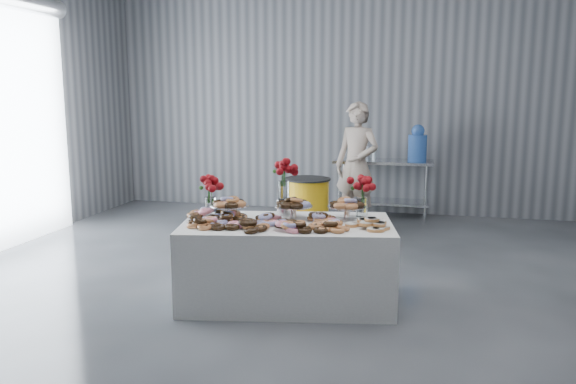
# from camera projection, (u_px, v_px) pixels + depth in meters

# --- Properties ---
(ground) EXTENTS (9.00, 9.00, 0.00)m
(ground) POSITION_uv_depth(u_px,v_px,m) (291.00, 311.00, 4.99)
(ground) COLOR #323439
(ground) RESTS_ON ground
(room_walls) EXTENTS (8.04, 9.04, 4.02)m
(room_walls) POSITION_uv_depth(u_px,v_px,m) (261.00, 4.00, 4.67)
(room_walls) COLOR slate
(room_walls) RESTS_ON ground
(display_table) EXTENTS (2.05, 1.34, 0.75)m
(display_table) POSITION_uv_depth(u_px,v_px,m) (287.00, 262.00, 5.17)
(display_table) COLOR white
(display_table) RESTS_ON ground
(prep_table) EXTENTS (1.50, 0.60, 0.90)m
(prep_table) POSITION_uv_depth(u_px,v_px,m) (383.00, 178.00, 8.69)
(prep_table) COLOR silver
(prep_table) RESTS_ON ground
(donut_mounds) EXTENTS (1.92, 1.12, 0.09)m
(donut_mounds) POSITION_uv_depth(u_px,v_px,m) (286.00, 219.00, 5.05)
(donut_mounds) COLOR #CA7B4A
(donut_mounds) RESTS_ON display_table
(cake_stand_left) EXTENTS (0.36, 0.36, 0.17)m
(cake_stand_left) POSITION_uv_depth(u_px,v_px,m) (229.00, 204.00, 5.26)
(cake_stand_left) COLOR silver
(cake_stand_left) RESTS_ON display_table
(cake_stand_mid) EXTENTS (0.36, 0.36, 0.17)m
(cake_stand_mid) POSITION_uv_depth(u_px,v_px,m) (293.00, 204.00, 5.23)
(cake_stand_mid) COLOR silver
(cake_stand_mid) RESTS_ON display_table
(cake_stand_right) EXTENTS (0.36, 0.36, 0.17)m
(cake_stand_right) POSITION_uv_depth(u_px,v_px,m) (347.00, 205.00, 5.20)
(cake_stand_right) COLOR silver
(cake_stand_right) RESTS_ON display_table
(danish_pile) EXTENTS (0.48, 0.48, 0.11)m
(danish_pile) POSITION_uv_depth(u_px,v_px,m) (372.00, 221.00, 4.91)
(danish_pile) COLOR white
(danish_pile) RESTS_ON display_table
(bouquet_left) EXTENTS (0.26, 0.26, 0.42)m
(bouquet_left) POSITION_uv_depth(u_px,v_px,m) (210.00, 185.00, 5.34)
(bouquet_left) COLOR white
(bouquet_left) RESTS_ON display_table
(bouquet_right) EXTENTS (0.26, 0.26, 0.42)m
(bouquet_right) POSITION_uv_depth(u_px,v_px,m) (362.00, 186.00, 5.31)
(bouquet_right) COLOR white
(bouquet_right) RESTS_ON display_table
(bouquet_center) EXTENTS (0.26, 0.26, 0.57)m
(bouquet_center) POSITION_uv_depth(u_px,v_px,m) (284.00, 176.00, 5.39)
(bouquet_center) COLOR silver
(bouquet_center) RESTS_ON display_table
(water_jug) EXTENTS (0.28, 0.28, 0.55)m
(water_jug) POSITION_uv_depth(u_px,v_px,m) (417.00, 145.00, 8.49)
(water_jug) COLOR #4581EC
(water_jug) RESTS_ON prep_table
(drink_bottles) EXTENTS (0.54, 0.08, 0.27)m
(drink_bottles) POSITION_uv_depth(u_px,v_px,m) (362.00, 152.00, 8.60)
(drink_bottles) COLOR #268C33
(drink_bottles) RESTS_ON prep_table
(person) EXTENTS (0.77, 0.64, 1.80)m
(person) POSITION_uv_depth(u_px,v_px,m) (357.00, 166.00, 7.98)
(person) COLOR #CC8C93
(person) RESTS_ON ground
(trash_barrel) EXTENTS (0.62, 0.62, 0.80)m
(trash_barrel) POSITION_uv_depth(u_px,v_px,m) (307.00, 208.00, 7.54)
(trash_barrel) COLOR #F1AF14
(trash_barrel) RESTS_ON ground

